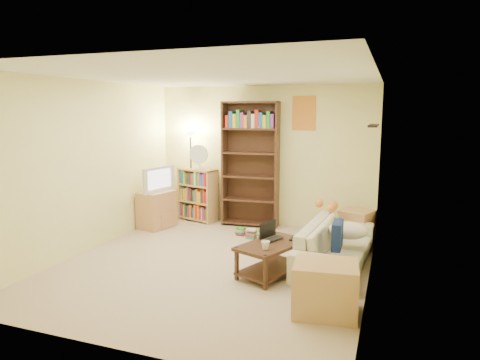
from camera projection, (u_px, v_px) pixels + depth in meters
The scene contains 19 objects.
room at pixel (214, 144), 5.57m from camera, with size 4.50×4.54×2.52m.
sofa at pixel (336, 245), 5.72m from camera, with size 0.90×2.00×0.57m, color beige.
navy_pillow at pixel (337, 235), 5.26m from camera, with size 0.37×0.11×0.34m, color navy.
cream_blanket at pixel (348, 230), 5.67m from camera, with size 0.52×0.37×0.22m, color beige.
tabby_cat at pixel (330, 206), 6.44m from camera, with size 0.45×0.18×0.15m.
coffee_table at pixel (272, 255), 5.37m from camera, with size 0.83×1.07×0.42m.
laptop at pixel (276, 240), 5.45m from camera, with size 0.30×0.36×0.02m, color black.
laptop_screen at pixel (268, 229), 5.52m from camera, with size 0.01×0.31×0.21m, color white.
mug at pixel (265, 245), 5.11m from camera, with size 0.15×0.15×0.10m, color white.
tv_remote at pixel (293, 238), 5.51m from camera, with size 0.05×0.17×0.02m, color black.
tv_stand at pixel (157, 209), 7.59m from camera, with size 0.44×0.61×0.65m, color tan.
television at pixel (156, 179), 7.50m from camera, with size 0.26×0.77×0.44m, color black.
tall_bookshelf at pixel (250, 161), 7.60m from camera, with size 1.02×0.40×2.22m.
short_bookshelf at pixel (198, 195), 8.06m from camera, with size 0.83×0.52×0.99m.
desk_fan at pixel (199, 157), 7.88m from camera, with size 0.35×0.20×0.46m.
floor_lamp at pixel (191, 149), 7.97m from camera, with size 0.29×0.29×1.70m.
side_table at pixel (356, 226), 6.72m from camera, with size 0.45×0.45×0.52m, color tan.
end_cabinet at pixel (325, 288), 4.36m from camera, with size 0.64×0.53×0.53m, color tan.
book_stacks at pixel (253, 234), 6.94m from camera, with size 0.60×0.33×0.19m.
Camera 1 is at (2.21, -5.13, 2.05)m, focal length 32.00 mm.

